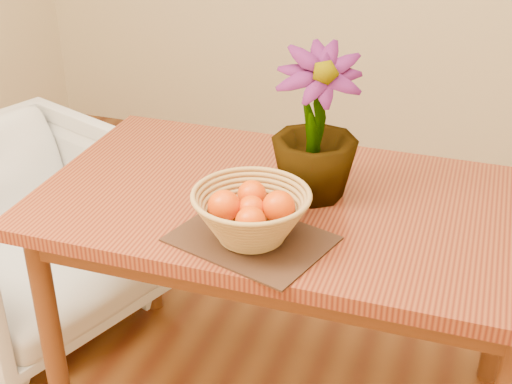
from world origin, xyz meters
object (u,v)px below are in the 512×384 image
(wicker_basket, at_px, (251,217))
(potted_plant, at_px, (316,125))
(table, at_px, (289,225))
(armchair, at_px, (26,227))

(wicker_basket, bearing_deg, potted_plant, 73.10)
(table, height_order, potted_plant, potted_plant)
(armchair, bearing_deg, potted_plant, -73.96)
(table, distance_m, potted_plant, 0.30)
(wicker_basket, distance_m, potted_plant, 0.33)
(wicker_basket, relative_size, armchair, 0.38)
(table, bearing_deg, armchair, 172.38)
(table, distance_m, armchair, 1.05)
(wicker_basket, xyz_separation_m, armchair, (-0.98, 0.37, -0.43))
(wicker_basket, distance_m, armchair, 1.13)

